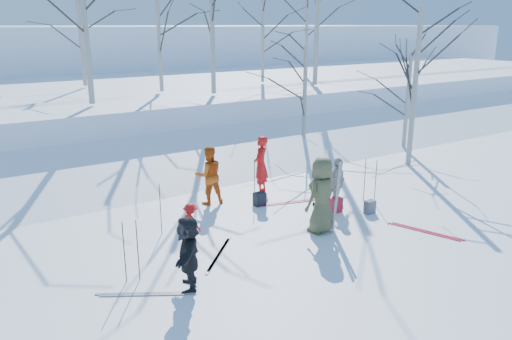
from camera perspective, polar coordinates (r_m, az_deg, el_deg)
ground at (r=13.06m, az=3.60°, el=-7.05°), size 120.00×120.00×0.00m
snow_ramp at (r=18.77m, az=-9.16°, el=0.60°), size 70.00×9.49×4.12m
snow_plateau at (r=27.87m, az=-17.72°, el=6.96°), size 70.00×18.00×2.20m
far_hill at (r=48.24m, az=-24.76°, el=11.12°), size 90.00×30.00×6.00m
skier_olive_center at (r=12.81m, az=7.52°, el=-2.86°), size 1.08×0.82×1.99m
skier_red_north at (r=15.67m, az=0.55°, el=0.59°), size 0.80×0.76×1.85m
skier_redor_behind at (r=14.81m, az=-5.41°, el=-0.61°), size 0.96×0.81×1.75m
skier_red_seated at (r=12.45m, az=-7.47°, el=-5.93°), size 0.53×0.71×0.97m
skier_cream_east at (r=14.59m, az=9.23°, el=-1.51°), size 0.96×0.67×1.51m
skier_grey_west at (r=10.22m, az=-7.75°, el=-9.34°), size 1.06×1.49×1.55m
dog at (r=13.77m, az=7.59°, el=-4.78°), size 0.59×0.62×0.50m
upright_ski_left at (r=12.75m, az=9.15°, el=-3.23°), size 0.08×0.16×1.90m
upright_ski_right at (r=12.92m, az=9.26°, el=-2.98°), size 0.10×0.23×1.89m
ski_pair_a at (r=15.07m, az=3.61°, el=-3.74°), size 1.18×2.00×0.02m
ski_pair_b at (r=10.47m, az=-12.52°, el=-13.68°), size 1.87×2.08×0.02m
ski_pair_c at (r=13.75m, az=18.77°, el=-6.66°), size 1.37×2.02×0.02m
ski_pair_d at (r=11.84m, az=-4.26°, el=-9.58°), size 2.10×2.10×0.02m
ski_pole_a at (r=14.88m, az=-0.18°, el=-1.29°), size 0.02×0.02×1.34m
ski_pole_b at (r=10.74m, az=-13.36°, el=-8.95°), size 0.02×0.02×1.34m
ski_pole_c at (r=15.33m, az=12.32°, el=-1.14°), size 0.02×0.02×1.34m
ski_pole_d at (r=15.24m, az=13.50°, el=-1.33°), size 0.02×0.02×1.34m
ski_pole_e at (r=12.88m, az=-10.86°, el=-4.45°), size 0.02×0.02×1.34m
ski_pole_f at (r=10.73m, az=-14.82°, el=-9.07°), size 0.02×0.02×1.34m
backpack_red at (r=14.45m, az=9.14°, el=-3.98°), size 0.32×0.22×0.42m
backpack_grey at (r=14.55m, az=12.88°, el=-4.14°), size 0.30×0.20×0.38m
backpack_dark at (r=14.78m, az=0.41°, el=-3.34°), size 0.34×0.24×0.40m
birch_plateau_b at (r=26.86m, az=0.78°, el=14.68°), size 3.67×3.67×4.38m
birch_plateau_d at (r=30.51m, az=5.85°, el=16.73°), size 5.11×5.11×6.44m
birch_plateau_h at (r=26.67m, az=-19.44°, el=14.57°), size 4.19×4.19×5.13m
birch_plateau_i at (r=22.43m, az=-5.06°, el=17.19°), size 5.26×5.26×6.66m
birch_plateau_j at (r=23.44m, az=-11.03°, el=14.82°), size 4.06×4.06×4.94m
birch_plateau_k at (r=20.38m, az=-19.19°, el=17.78°), size 5.90×5.90×7.58m
birch_edge_b at (r=19.41m, az=17.68°, el=8.84°), size 4.65×4.65×5.79m
birch_edge_c at (r=22.09m, az=16.90°, el=7.50°), size 3.46×3.46×4.09m
birch_edge_e at (r=20.72m, az=5.57°, el=7.94°), size 3.64×3.64×4.35m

